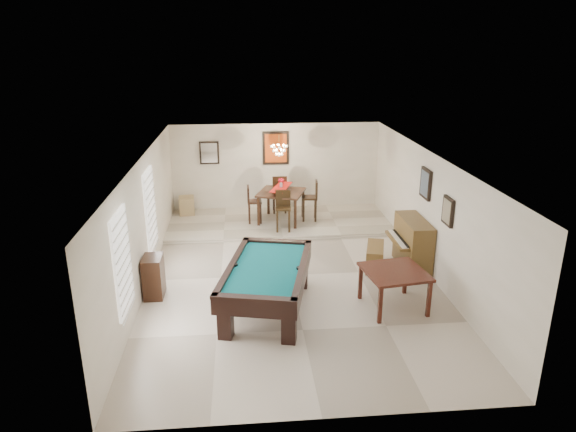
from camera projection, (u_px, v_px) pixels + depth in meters
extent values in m
cube|color=beige|center=(291.00, 275.00, 11.14)|extent=(6.00, 9.00, 0.02)
cube|color=silver|center=(276.00, 168.00, 14.95)|extent=(6.00, 0.04, 2.60)
cube|color=silver|center=(325.00, 335.00, 6.47)|extent=(6.00, 0.04, 2.60)
cube|color=silver|center=(144.00, 223.00, 10.45)|extent=(0.04, 9.00, 2.60)
cube|color=silver|center=(430.00, 214.00, 10.97)|extent=(0.04, 9.00, 2.60)
cube|color=white|center=(291.00, 157.00, 10.29)|extent=(6.00, 9.00, 0.04)
cube|color=beige|center=(279.00, 222.00, 14.18)|extent=(6.00, 2.50, 0.12)
cube|color=white|center=(122.00, 262.00, 8.35)|extent=(0.06, 1.00, 1.70)
cube|color=white|center=(150.00, 209.00, 10.99)|extent=(0.06, 1.00, 1.70)
cube|color=brown|center=(375.00, 257.00, 11.42)|extent=(0.61, 1.00, 0.52)
cube|color=black|center=(154.00, 277.00, 10.09)|extent=(0.37, 0.56, 0.83)
cube|color=tan|center=(187.00, 205.00, 14.66)|extent=(0.48, 0.57, 0.48)
cube|color=#D84C14|center=(276.00, 148.00, 14.72)|extent=(0.75, 0.06, 0.95)
cube|color=white|center=(209.00, 153.00, 14.59)|extent=(0.55, 0.06, 0.65)
cube|color=slate|center=(426.00, 184.00, 11.06)|extent=(0.06, 0.55, 0.65)
cube|color=gray|center=(448.00, 211.00, 9.89)|extent=(0.06, 0.45, 0.55)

